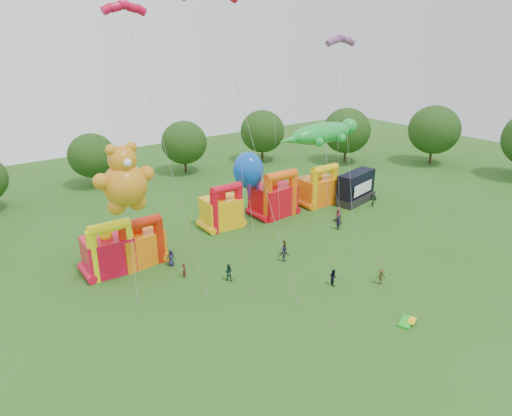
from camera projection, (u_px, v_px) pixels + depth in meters
ground at (406, 339)px, 39.03m from camera, size 160.00×160.00×0.00m
tree_ring at (400, 276)px, 36.59m from camera, size 122.92×125.01×12.07m
bouncy_castle_0 at (109, 252)px, 49.15m from camera, size 5.07×4.12×6.29m
bouncy_castle_1 at (139, 245)px, 51.21m from camera, size 5.60×4.75×5.85m
bouncy_castle_2 at (222, 210)px, 60.57m from camera, size 5.12×4.24×6.31m
bouncy_castle_3 at (275, 198)px, 64.70m from camera, size 6.13×5.12×6.78m
bouncy_castle_4 at (318, 189)px, 68.82m from camera, size 5.39×4.42×6.38m
stage_trailer at (356, 188)px, 69.68m from camera, size 7.67×4.24×4.78m
teddy_bear_kite at (127, 199)px, 43.39m from camera, size 5.93×5.20×15.13m
gecko_kite at (323, 137)px, 67.44m from camera, size 15.04×6.87×12.22m
octopus_kite at (249, 189)px, 62.16m from camera, size 5.28×7.85×9.44m
parafoil_kites at (255, 160)px, 42.26m from camera, size 26.37×10.96×28.92m
diamond_kites at (309, 116)px, 45.23m from camera, size 17.65×21.66×36.32m
folded_kite_bundle at (407, 322)px, 41.08m from camera, size 2.23×1.67×0.31m
spectator_0 at (171, 258)px, 50.94m from camera, size 1.03×0.76×1.92m
spectator_1 at (184, 270)px, 48.52m from camera, size 0.60×0.71×1.64m
spectator_2 at (228, 272)px, 47.92m from camera, size 1.18×1.16×1.91m
spectator_3 at (284, 254)px, 51.89m from camera, size 1.34×1.16×1.80m
spectator_4 at (284, 247)px, 53.70m from camera, size 1.11×0.91×1.77m
spectator_5 at (338, 222)px, 60.36m from camera, size 0.84×1.89×1.97m
spectator_6 at (338, 216)px, 62.64m from camera, size 1.10×1.03×1.89m
spectator_7 at (373, 202)px, 68.11m from camera, size 0.61×0.68×1.57m
spectator_8 at (333, 277)px, 47.05m from camera, size 0.89×1.01×1.76m
spectator_9 at (381, 277)px, 47.23m from camera, size 1.27×1.05×1.70m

